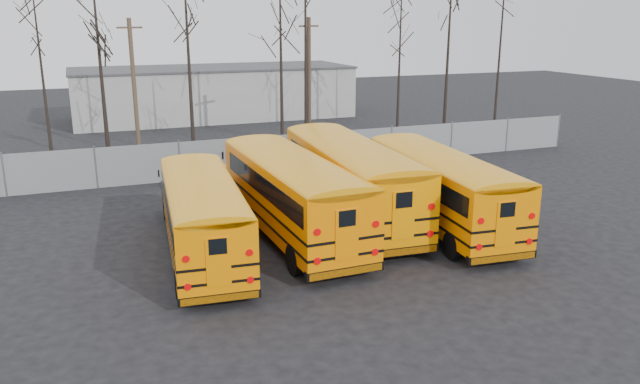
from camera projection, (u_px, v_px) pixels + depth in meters
name	position (u px, v px, depth m)	size (l,w,h in m)	color
ground	(347.00, 249.00, 22.36)	(120.00, 120.00, 0.00)	black
fence	(256.00, 155.00, 32.86)	(40.00, 0.04, 2.00)	gray
distant_building	(214.00, 93.00, 51.23)	(22.00, 8.00, 4.00)	#A6A6A2
bus_a	(202.00, 210.00, 21.34)	(3.24, 10.32, 2.84)	black
bus_b	(290.00, 188.00, 23.30)	(2.88, 11.42, 3.18)	black
bus_c	(349.00, 173.00, 25.21)	(3.47, 11.96, 3.31)	black
bus_d	(438.00, 182.00, 24.44)	(3.41, 11.00, 3.03)	black
utility_pole_left	(134.00, 88.00, 35.74)	(1.42, 0.35, 7.99)	brown
utility_pole_right	(309.00, 82.00, 39.09)	(1.40, 0.51, 8.03)	#453527
tree_2	(44.00, 89.00, 31.75)	(0.26, 0.26, 9.02)	black
tree_3	(101.00, 77.00, 33.19)	(0.26, 0.26, 9.86)	black
tree_4	(189.00, 62.00, 34.87)	(0.26, 0.26, 11.23)	black
tree_5	(281.00, 66.00, 35.64)	(0.26, 0.26, 10.61)	black
tree_6	(306.00, 47.00, 38.18)	(0.26, 0.26, 12.52)	black
tree_7	(399.00, 66.00, 40.33)	(0.26, 0.26, 9.89)	black
tree_8	(448.00, 56.00, 41.28)	(0.26, 0.26, 11.14)	black
tree_9	(500.00, 44.00, 40.17)	(0.26, 0.26, 12.70)	black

